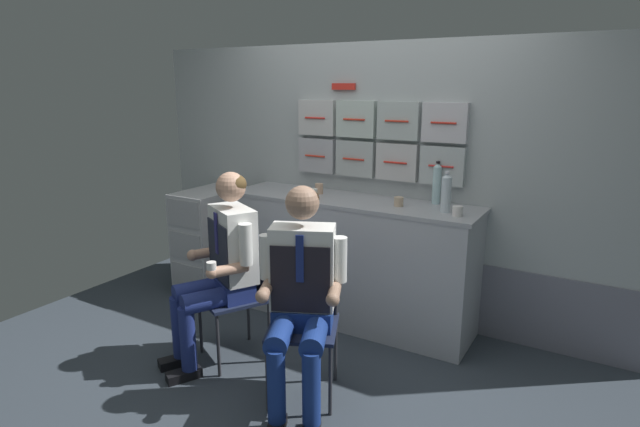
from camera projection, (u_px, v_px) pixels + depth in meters
The scene contains 14 objects.
ground at pixel (276, 389), 3.22m from camera, with size 4.80×4.80×0.04m, color #343D46.
galley_bulkhead at pixel (373, 184), 4.09m from camera, with size 4.20×0.14×2.15m.
galley_counter at pixel (350, 260), 4.02m from camera, with size 1.98×0.53×0.99m.
service_trolley at pixel (211, 237), 4.63m from camera, with size 0.40×0.65×0.92m.
folding_chair_left at pixel (246, 282), 3.48m from camera, with size 0.54×0.54×0.85m.
crew_member_left at pixel (222, 260), 3.35m from camera, with size 0.60×0.70×1.30m.
folding_chair_right at pixel (305, 307), 3.09m from camera, with size 0.53×0.53×0.85m.
crew_member_right at pixel (301, 289), 2.89m from camera, with size 0.58×0.70×1.29m.
water_bottle_blue_cap at pixel (446, 193), 3.48m from camera, with size 0.07×0.07×0.28m.
water_bottle_short at pixel (437, 184), 3.72m from camera, with size 0.06×0.06×0.31m.
paper_cup_blue at pixel (399, 201), 3.67m from camera, with size 0.07×0.07×0.07m.
paper_cup_tan at pixel (313, 194), 3.87m from camera, with size 0.07×0.07×0.08m.
coffee_cup_white at pixel (458, 211), 3.39m from camera, with size 0.07×0.07×0.07m.
coffee_cup_spare at pixel (319, 188), 4.08m from camera, with size 0.06×0.06×0.08m.
Camera 1 is at (1.69, -2.31, 1.84)m, focal length 28.76 mm.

